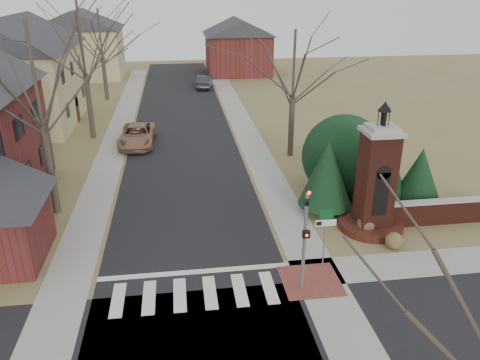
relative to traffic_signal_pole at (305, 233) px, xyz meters
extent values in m
plane|color=olive|center=(-4.30, -0.57, -2.59)|extent=(120.00, 120.00, 0.00)
cube|color=black|center=(-4.30, 21.43, -2.58)|extent=(8.00, 70.00, 0.01)
cube|color=silver|center=(-4.30, 0.23, -2.58)|extent=(8.00, 2.20, 0.02)
cube|color=silver|center=(-4.30, 1.73, -2.58)|extent=(8.00, 0.35, 0.02)
cube|color=gray|center=(0.90, 21.43, -2.58)|extent=(2.00, 60.00, 0.02)
cube|color=gray|center=(-9.50, 21.43, -2.58)|extent=(2.00, 60.00, 0.02)
cube|color=brown|center=(0.50, 0.43, -2.57)|extent=(2.40, 2.40, 0.02)
cylinder|color=slate|center=(0.00, 0.03, -0.49)|extent=(0.14, 0.14, 4.20)
imported|color=black|center=(0.00, 0.03, 1.46)|extent=(0.15, 0.18, 0.90)
sphere|color=#FF0C05|center=(0.00, -0.19, 1.76)|extent=(0.14, 0.14, 0.14)
cube|color=black|center=(0.00, -0.15, 0.01)|extent=(0.28, 0.16, 0.30)
sphere|color=#FF0C05|center=(0.00, -0.24, 0.01)|extent=(0.11, 0.11, 0.11)
cylinder|color=slate|center=(1.30, 1.43, -1.29)|extent=(0.06, 0.06, 2.60)
cube|color=silver|center=(1.30, 1.41, -0.44)|extent=(0.90, 0.03, 0.30)
cube|color=black|center=(1.00, 1.39, -0.44)|extent=(0.22, 0.02, 0.18)
cube|color=#0F4922|center=(1.30, 1.41, -0.04)|extent=(0.60, 0.03, 0.40)
cylinder|color=#4F1F17|center=(4.70, 4.43, -2.41)|extent=(3.20, 3.20, 0.36)
cube|color=#4F1F17|center=(4.70, 4.43, -0.09)|extent=(1.50, 1.50, 5.00)
cube|color=black|center=(4.70, 3.71, -0.39)|extent=(0.70, 0.10, 2.20)
cube|color=gray|center=(4.70, 4.43, 2.46)|extent=(1.70, 1.70, 0.20)
cube|color=gray|center=(4.70, 4.43, 2.66)|extent=(1.30, 1.30, 0.20)
cylinder|color=black|center=(4.70, 4.43, 3.06)|extent=(0.20, 0.20, 0.60)
cone|color=black|center=(4.70, 4.43, 3.66)|extent=(0.64, 0.64, 0.45)
cube|color=#4F1F17|center=(9.20, 4.43, -1.99)|extent=(7.50, 0.40, 1.20)
cube|color=gray|center=(9.20, 4.43, -1.34)|extent=(7.50, 0.50, 0.10)
cube|color=tan|center=(-17.80, 26.43, 0.61)|extent=(9.00, 12.00, 6.40)
cube|color=tan|center=(-16.30, 47.43, 0.41)|extent=(10.00, 8.00, 6.00)
cube|color=tan|center=(-19.10, 45.83, 4.40)|extent=(0.75, 0.75, 3.08)
cube|color=maroon|center=(3.70, 47.43, -0.09)|extent=(8.00, 8.00, 5.00)
cube|color=maroon|center=(1.46, 45.83, 3.31)|extent=(0.75, 0.75, 2.80)
cylinder|color=#473D33|center=(2.90, 6.43, -2.34)|extent=(0.20, 0.20, 0.50)
cone|color=black|center=(2.90, 6.43, -0.29)|extent=(2.80, 2.80, 3.60)
cylinder|color=#473D33|center=(6.20, 7.63, -2.34)|extent=(0.20, 0.20, 0.50)
cone|color=black|center=(6.20, 7.63, 0.01)|extent=(3.40, 3.40, 4.20)
cylinder|color=#473D33|center=(8.20, 6.63, -2.34)|extent=(0.20, 0.20, 0.50)
cone|color=black|center=(8.20, 6.63, -0.69)|extent=(2.40, 2.40, 2.80)
sphere|color=black|center=(4.70, 8.93, -0.19)|extent=(4.80, 4.80, 4.80)
cylinder|color=#473D33|center=(-11.30, 8.43, -0.17)|extent=(0.40, 0.40, 4.83)
cylinder|color=#473D33|center=(-11.30, 21.43, -0.07)|extent=(0.40, 0.40, 5.04)
cylinder|color=#473D33|center=(-11.80, 34.43, -0.38)|extent=(0.40, 0.40, 4.41)
cylinder|color=#473D33|center=(3.20, 15.43, -0.49)|extent=(0.40, 0.40, 4.20)
imported|color=#9A7054|center=(-7.70, 19.19, -1.84)|extent=(2.68, 5.45, 1.49)
imported|color=#2D3033|center=(-1.34, 38.84, -1.86)|extent=(2.22, 4.61, 1.46)
sphere|color=brown|center=(4.30, 4.03, -2.13)|extent=(0.90, 0.90, 0.90)
sphere|color=brown|center=(5.00, 2.43, -2.18)|extent=(0.80, 0.80, 0.80)
camera|label=1|loc=(-4.60, -15.18, 8.90)|focal=35.00mm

